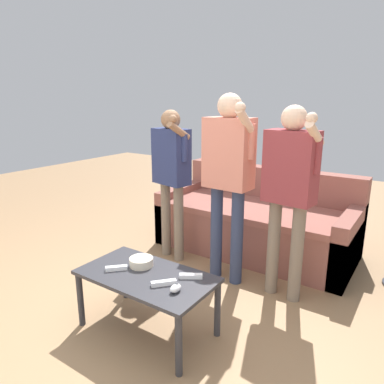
% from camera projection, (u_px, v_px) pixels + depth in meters
% --- Properties ---
extents(ground_plane, '(12.00, 12.00, 0.00)m').
position_uv_depth(ground_plane, '(142.00, 315.00, 2.69)').
color(ground_plane, '#93704C').
extents(couch, '(2.00, 0.95, 0.84)m').
position_uv_depth(couch, '(257.00, 222.00, 3.82)').
color(couch, brown).
rests_on(couch, ground).
extents(coffee_table, '(0.93, 0.51, 0.43)m').
position_uv_depth(coffee_table, '(147.00, 282.00, 2.43)').
color(coffee_table, '#2D2D33').
rests_on(coffee_table, ground).
extents(snack_bowl, '(0.17, 0.17, 0.06)m').
position_uv_depth(snack_bowl, '(141.00, 262.00, 2.53)').
color(snack_bowl, beige).
rests_on(snack_bowl, coffee_table).
extents(game_remote_nunchuk, '(0.06, 0.09, 0.05)m').
position_uv_depth(game_remote_nunchuk, '(176.00, 288.00, 2.19)').
color(game_remote_nunchuk, white).
rests_on(game_remote_nunchuk, coffee_table).
extents(player_left, '(0.44, 0.36, 1.49)m').
position_uv_depth(player_left, '(171.00, 168.00, 3.45)').
color(player_left, '#756656').
rests_on(player_left, ground).
extents(player_center, '(0.48, 0.35, 1.63)m').
position_uv_depth(player_center, '(228.00, 168.00, 2.98)').
color(player_center, '#2D3856').
rests_on(player_center, ground).
extents(player_right, '(0.45, 0.34, 1.54)m').
position_uv_depth(player_right, '(290.00, 182.00, 2.72)').
color(player_right, '#756656').
rests_on(player_right, ground).
extents(game_remote_wand_near, '(0.13, 0.15, 0.03)m').
position_uv_depth(game_remote_wand_near, '(164.00, 283.00, 2.27)').
color(game_remote_wand_near, white).
rests_on(game_remote_wand_near, coffee_table).
extents(game_remote_wand_far, '(0.13, 0.13, 0.03)m').
position_uv_depth(game_remote_wand_far, '(116.00, 268.00, 2.47)').
color(game_remote_wand_far, white).
rests_on(game_remote_wand_far, coffee_table).
extents(game_remote_wand_spare, '(0.15, 0.11, 0.03)m').
position_uv_depth(game_remote_wand_spare, '(191.00, 276.00, 2.36)').
color(game_remote_wand_spare, white).
rests_on(game_remote_wand_spare, coffee_table).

